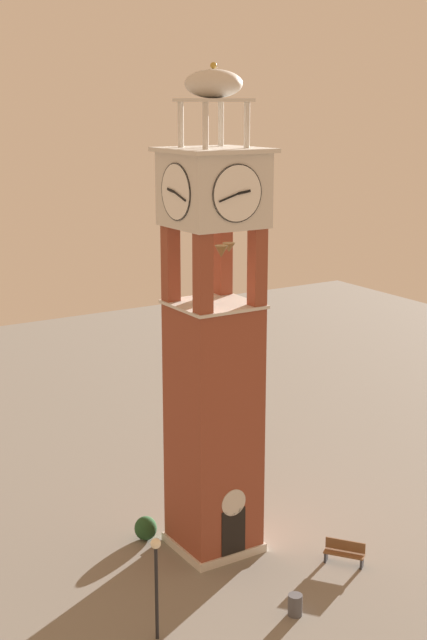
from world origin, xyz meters
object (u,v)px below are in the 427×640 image
object	(u,v)px
lamp_post	(156,570)
trash_bin	(295,605)
clock_tower	(214,359)
park_bench	(344,552)

from	to	relation	value
lamp_post	trash_bin	xyz separation A→B (m)	(4.84, -1.38, -2.21)
trash_bin	lamp_post	bearing A→B (deg)	164.12
clock_tower	park_bench	xyz separation A→B (m)	(3.65, -3.96, -7.55)
clock_tower	park_bench	world-z (taller)	clock_tower
clock_tower	lamp_post	distance (m)	8.60
clock_tower	park_bench	size ratio (longest dim) A/B	12.45
clock_tower	trash_bin	xyz separation A→B (m)	(-0.18, -5.79, -7.63)
clock_tower	trash_bin	world-z (taller)	clock_tower
clock_tower	lamp_post	size ratio (longest dim) A/B	5.12
park_bench	lamp_post	distance (m)	8.94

